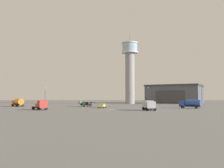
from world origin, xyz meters
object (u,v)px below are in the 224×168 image
at_px(truck_fuel_tanker_orange, 18,102).
at_px(light_post_north, 202,92).
at_px(control_tower, 130,67).
at_px(light_post_west, 45,94).
at_px(car_yellow, 102,106).
at_px(airplane_black, 86,104).
at_px(truck_box_silver, 149,105).
at_px(truck_fuel_tanker_blue, 190,103).
at_px(car_white, 196,104).
at_px(truck_flatbed_red, 41,105).
at_px(light_post_east, 148,94).

relative_size(truck_fuel_tanker_orange, light_post_north, 0.67).
relative_size(control_tower, light_post_west, 4.39).
height_order(control_tower, car_yellow, control_tower).
height_order(airplane_black, truck_box_silver, truck_box_silver).
distance_m(truck_fuel_tanker_blue, car_white, 28.43).
distance_m(control_tower, car_yellow, 52.57).
height_order(truck_flatbed_red, car_yellow, truck_flatbed_red).
xyz_separation_m(truck_fuel_tanker_blue, light_post_north, (17.11, 35.15, 4.46)).
distance_m(truck_fuel_tanker_blue, light_post_east, 44.56).
bearing_deg(light_post_north, truck_box_silver, -124.79).
xyz_separation_m(control_tower, truck_fuel_tanker_orange, (-46.36, -35.85, -18.43)).
height_order(airplane_black, car_white, airplane_black).
xyz_separation_m(light_post_east, light_post_north, (24.77, -8.60, 0.82)).
height_order(truck_flatbed_red, light_post_west, light_post_west).
xyz_separation_m(car_white, light_post_west, (-72.28, 16.72, 4.37)).
relative_size(truck_fuel_tanker_blue, light_post_north, 0.66).
distance_m(truck_box_silver, light_post_east, 56.19).
height_order(truck_box_silver, car_yellow, truck_box_silver).
xyz_separation_m(truck_flatbed_red, truck_fuel_tanker_orange, (-16.53, 23.52, 0.35)).
bearing_deg(car_white, truck_fuel_tanker_orange, -179.34).
distance_m(airplane_black, truck_fuel_tanker_blue, 37.72).
distance_m(airplane_black, truck_fuel_tanker_orange, 27.14).
height_order(truck_fuel_tanker_orange, truck_fuel_tanker_blue, truck_fuel_tanker_orange).
bearing_deg(car_yellow, truck_fuel_tanker_orange, -95.05).
relative_size(truck_fuel_tanker_blue, light_post_east, 0.78).
xyz_separation_m(control_tower, car_yellow, (-12.75, -47.19, -19.36)).
bearing_deg(light_post_east, car_yellow, -117.58).
bearing_deg(light_post_north, control_tower, 157.15).
bearing_deg(light_post_north, light_post_east, 160.85).
bearing_deg(car_white, light_post_north, 46.81).
distance_m(control_tower, car_white, 40.96).
height_order(control_tower, truck_flatbed_red, control_tower).
xyz_separation_m(truck_flatbed_red, car_white, (57.50, 36.20, -0.58)).
relative_size(car_yellow, car_white, 1.04).
distance_m(truck_fuel_tanker_orange, truck_box_silver, 53.82).
distance_m(light_post_east, light_post_north, 26.23).
distance_m(control_tower, truck_flatbed_red, 69.05).
height_order(control_tower, light_post_west, control_tower).
relative_size(truck_fuel_tanker_orange, car_yellow, 1.49).
bearing_deg(light_post_north, car_yellow, -144.65).
bearing_deg(truck_fuel_tanker_blue, car_yellow, 29.86).
relative_size(control_tower, truck_fuel_tanker_orange, 5.41).
bearing_deg(airplane_black, car_white, -35.89).
bearing_deg(truck_fuel_tanker_blue, truck_fuel_tanker_orange, 21.98).
height_order(truck_fuel_tanker_orange, light_post_east, light_post_east).
bearing_deg(light_post_west, truck_fuel_tanker_blue, -35.02).
xyz_separation_m(control_tower, airplane_black, (-19.30, -37.89, -18.89)).
bearing_deg(car_yellow, truck_fuel_tanker_blue, 99.36).
height_order(airplane_black, truck_flatbed_red, truck_flatbed_red).
height_order(light_post_east, light_post_north, light_post_north).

